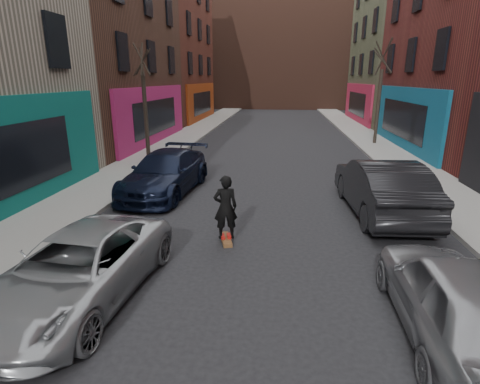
% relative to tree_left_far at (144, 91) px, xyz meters
% --- Properties ---
extents(sidewalk_left, '(2.50, 84.00, 0.13)m').
position_rel_tree_left_far_xyz_m(sidewalk_left, '(-0.05, 12.00, -3.31)').
color(sidewalk_left, gray).
rests_on(sidewalk_left, ground).
extents(sidewalk_right, '(2.50, 84.00, 0.13)m').
position_rel_tree_left_far_xyz_m(sidewalk_right, '(12.45, 12.00, -3.31)').
color(sidewalk_right, gray).
rests_on(sidewalk_right, ground).
extents(building_far, '(40.00, 10.00, 14.00)m').
position_rel_tree_left_far_xyz_m(building_far, '(6.20, 38.00, 3.62)').
color(building_far, '#47281E').
rests_on(building_far, ground).
extents(tree_left_far, '(2.00, 2.00, 6.50)m').
position_rel_tree_left_far_xyz_m(tree_left_far, '(0.00, 0.00, 0.00)').
color(tree_left_far, black).
rests_on(tree_left_far, sidewalk_left).
extents(tree_right_far, '(2.00, 2.00, 6.80)m').
position_rel_tree_left_far_xyz_m(tree_right_far, '(12.40, 6.00, 0.15)').
color(tree_right_far, black).
rests_on(tree_right_far, sidewalk_right).
extents(parked_left_far, '(2.46, 4.72, 1.27)m').
position_rel_tree_left_far_xyz_m(parked_left_far, '(3.00, -12.16, -2.75)').
color(parked_left_far, '#909498').
rests_on(parked_left_far, ground).
extents(parked_left_end, '(2.50, 5.22, 1.47)m').
position_rel_tree_left_far_xyz_m(parked_left_end, '(2.54, -5.31, -2.65)').
color(parked_left_end, black).
rests_on(parked_left_end, ground).
extents(parked_right_far, '(1.76, 4.19, 1.42)m').
position_rel_tree_left_far_xyz_m(parked_right_far, '(9.40, -12.56, -2.67)').
color(parked_right_far, gray).
rests_on(parked_right_far, ground).
extents(parked_right_end, '(2.09, 5.22, 1.69)m').
position_rel_tree_left_far_xyz_m(parked_right_end, '(9.67, -6.73, -2.54)').
color(parked_right_end, black).
rests_on(parked_right_end, ground).
extents(skateboard, '(0.43, 0.83, 0.10)m').
position_rel_tree_left_far_xyz_m(skateboard, '(5.30, -9.30, -3.33)').
color(skateboard, brown).
rests_on(skateboard, ground).
extents(skateboarder, '(0.68, 0.54, 1.63)m').
position_rel_tree_left_far_xyz_m(skateboarder, '(5.30, -9.30, -2.47)').
color(skateboarder, black).
rests_on(skateboarder, skateboard).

